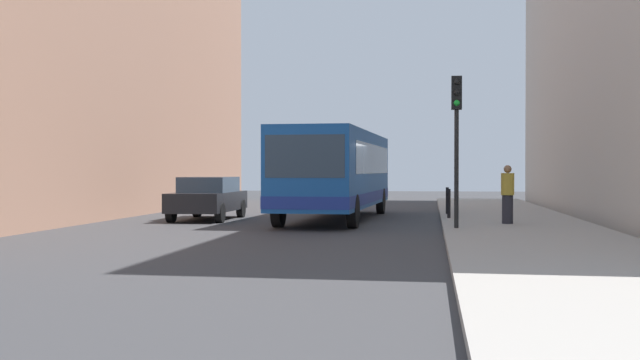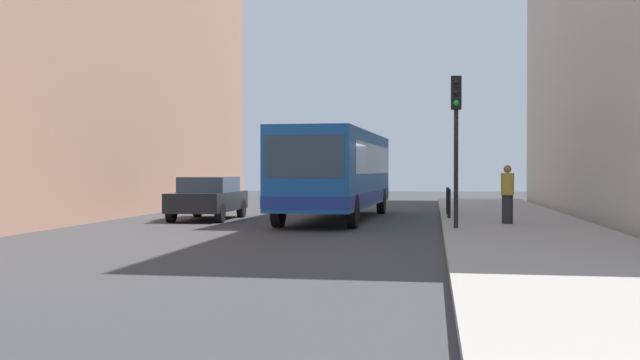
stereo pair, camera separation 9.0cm
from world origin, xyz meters
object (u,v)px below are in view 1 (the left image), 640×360
Objects in this scene: traffic_light at (457,122)px; bollard_mid at (447,201)px; car_beside_bus at (208,197)px; pedestrian_near_signal at (508,194)px; bollard_near at (449,203)px; bus at (337,170)px.

bollard_mid is at bearing 90.83° from traffic_light.
car_beside_bus is 2.59× the size of pedestrian_near_signal.
car_beside_bus is 8.21m from bollard_near.
car_beside_bus reaches higher than bollard_mid.
bollard_mid is at bearing 139.18° from pedestrian_near_signal.
traffic_light is 7.27m from bollard_mid.
car_beside_bus is (-4.39, -0.82, -0.94)m from bus.
bollard_mid is 0.56× the size of pedestrian_near_signal.
traffic_light is 2.40× the size of pedestrian_near_signal.
car_beside_bus is 4.66× the size of bollard_mid.
bus is at bearing 125.33° from traffic_light.
traffic_light is 4.32× the size of bollard_near.
car_beside_bus is 10.22m from pedestrian_near_signal.
traffic_light reaches higher than pedestrian_near_signal.
bollard_mid is at bearing -158.30° from bus.
bus is at bearing -160.63° from bollard_mid.
pedestrian_near_signal is at bearing 149.03° from bus.
traffic_light reaches higher than bus.
bollard_mid is at bearing -166.14° from car_beside_bus.
pedestrian_near_signal is at bearing -71.63° from bollard_mid.
traffic_light is 5.00m from bollard_near.
bus reaches higher than bollard_near.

